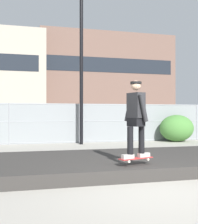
% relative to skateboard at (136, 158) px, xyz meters
% --- Properties ---
extents(ground_plane, '(120.00, 120.00, 0.00)m').
position_rel_skateboard_xyz_m(ground_plane, '(0.05, -0.85, -0.42)').
color(ground_plane, '#9E998E').
extents(gravel_berm, '(15.74, 3.30, 0.27)m').
position_rel_skateboard_xyz_m(gravel_berm, '(0.05, 1.20, -0.28)').
color(gravel_berm, '#33302D').
rests_on(gravel_berm, ground_plane).
extents(skateboard, '(0.82, 0.43, 0.07)m').
position_rel_skateboard_xyz_m(skateboard, '(0.00, 0.00, 0.00)').
color(skateboard, '#B22D2D').
extents(skater, '(0.72, 0.62, 1.66)m').
position_rel_skateboard_xyz_m(skater, '(-0.00, 0.00, 0.95)').
color(skater, '#B2ADA8').
rests_on(skater, skateboard).
extents(chain_fence, '(18.95, 0.06, 1.85)m').
position_rel_skateboard_xyz_m(chain_fence, '(0.05, 7.41, 0.52)').
color(chain_fence, gray).
rests_on(chain_fence, ground_plane).
extents(street_lamp, '(0.44, 0.44, 7.14)m').
position_rel_skateboard_xyz_m(street_lamp, '(0.05, 6.75, 4.00)').
color(street_lamp, black).
rests_on(street_lamp, ground_plane).
extents(parked_car_mid, '(4.54, 2.23, 1.66)m').
position_rel_skateboard_xyz_m(parked_car_mid, '(2.12, 9.76, 0.42)').
color(parked_car_mid, '#474C54').
rests_on(parked_car_mid, ground_plane).
extents(office_block, '(24.04, 13.52, 15.53)m').
position_rel_skateboard_xyz_m(office_block, '(11.48, 46.75, 7.35)').
color(office_block, brown).
rests_on(office_block, ground_plane).
extents(shrub_center, '(1.70, 1.39, 1.32)m').
position_rel_skateboard_xyz_m(shrub_center, '(4.83, 6.80, 0.24)').
color(shrub_center, '#477F38').
rests_on(shrub_center, ground_plane).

